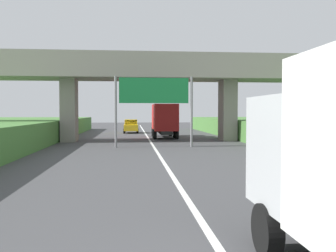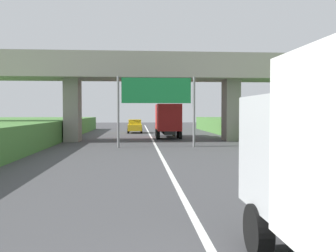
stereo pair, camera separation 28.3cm
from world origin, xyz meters
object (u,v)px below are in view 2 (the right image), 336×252
car_yellow (135,126)px  construction_barrel_3 (289,154)px  overhead_highway_sign (156,95)px  truck_red (167,119)px

car_yellow → construction_barrel_3: bearing=-74.1°
overhead_highway_sign → construction_barrel_3: 11.81m
overhead_highway_sign → construction_barrel_3: (6.47, -9.25, -3.46)m
truck_red → car_yellow: bearing=110.3°
construction_barrel_3 → car_yellow: bearing=105.9°
truck_red → car_yellow: size_ratio=1.78×
overhead_highway_sign → construction_barrel_3: overhead_highway_sign is taller
overhead_highway_sign → truck_red: 10.75m
overhead_highway_sign → truck_red: size_ratio=0.81×
truck_red → car_yellow: (-3.41, 9.23, -1.08)m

